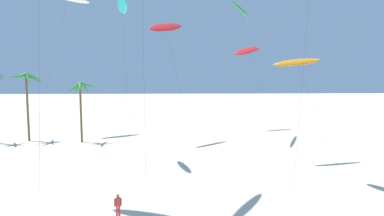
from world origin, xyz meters
name	(u,v)px	position (x,y,z in m)	size (l,w,h in m)	color
palm_tree_3	(26,81)	(-18.74, 50.56, 8.46)	(4.90, 5.32, 9.71)	brown
palm_tree_4	(81,92)	(-10.92, 49.31, 7.08)	(4.24, 4.32, 8.44)	brown
flying_kite_1	(297,62)	(15.35, 38.56, 10.84)	(6.11, 5.47, 11.59)	orange
flying_kite_3	(247,51)	(14.09, 60.31, 13.28)	(5.25, 9.86, 14.49)	red
flying_kite_4	(166,27)	(0.79, 49.80, 15.86)	(6.24, 7.61, 17.06)	red
flying_kite_5	(241,9)	(11.47, 51.94, 18.68)	(5.65, 13.73, 19.63)	green
flying_kite_6	(122,6)	(-3.43, 39.10, 16.76)	(2.21, 5.39, 17.67)	#19B2B7
person_near_left	(118,205)	(-1.56, 23.79, 0.93)	(0.49, 0.29, 1.68)	red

